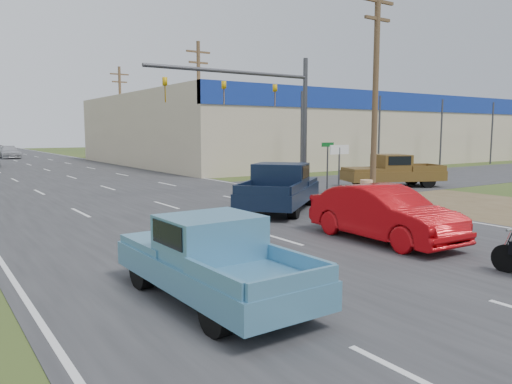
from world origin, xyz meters
TOP-DOWN VIEW (x-y plane):
  - main_road at (0.00, 40.00)m, footprint 15.00×180.00m
  - cross_road at (0.00, 18.00)m, footprint 120.00×10.00m
  - dirt_verge at (11.00, 10.00)m, footprint 8.00×18.00m
  - big_box_store at (32.00, 39.93)m, footprint 50.00×28.10m
  - utility_pole_1 at (9.50, 13.00)m, footprint 2.00×0.28m
  - utility_pole_2 at (9.50, 31.00)m, footprint 2.00×0.28m
  - utility_pole_3 at (9.50, 49.00)m, footprint 2.00×0.28m
  - tree_3 at (55.00, 70.00)m, footprint 8.40×8.40m
  - tree_5 at (30.00, 95.00)m, footprint 7.98×7.98m
  - barrel_0 at (8.00, 12.00)m, footprint 0.56×0.56m
  - barrel_1 at (8.40, 20.50)m, footprint 0.56×0.56m
  - lane_sign at (8.20, 14.00)m, footprint 1.20×0.08m
  - street_name_sign at (8.80, 15.50)m, footprint 0.80×0.08m
  - signal_mast at (5.82, 17.00)m, footprint 9.12×0.40m
  - red_convertible at (2.33, 5.93)m, footprint 1.86×4.91m
  - blue_pickup at (-4.28, 4.33)m, footprint 1.98×4.91m
  - navy_pickup at (3.33, 12.22)m, footprint 5.82×5.36m
  - brown_pickup at (13.64, 15.49)m, footprint 6.03×4.13m
  - distant_car_silver at (0.23, 61.67)m, footprint 2.16×5.12m

SIDE VIEW (x-z plane):
  - dirt_verge at x=11.00m, z-range 0.00..0.01m
  - cross_road at x=0.00m, z-range 0.00..0.02m
  - main_road at x=0.00m, z-range 0.00..0.02m
  - barrel_0 at x=8.00m, z-range 0.00..1.00m
  - barrel_1 at x=8.40m, z-range 0.00..1.00m
  - distant_car_silver at x=0.23m, z-range 0.00..1.48m
  - red_convertible at x=2.33m, z-range 0.00..1.60m
  - blue_pickup at x=-4.28m, z-range 0.01..1.62m
  - brown_pickup at x=13.64m, z-range 0.01..1.88m
  - navy_pickup at x=3.33m, z-range 0.01..1.91m
  - street_name_sign at x=8.80m, z-range 0.30..2.91m
  - lane_sign at x=8.20m, z-range 0.64..3.16m
  - big_box_store at x=32.00m, z-range 0.01..6.61m
  - signal_mast at x=5.82m, z-range 1.30..8.30m
  - utility_pole_1 at x=9.50m, z-range 0.32..10.32m
  - utility_pole_2 at x=9.50m, z-range 0.32..10.32m
  - utility_pole_3 at x=9.50m, z-range 0.32..10.32m
  - tree_5 at x=30.00m, z-range 0.94..10.82m
  - tree_3 at x=55.00m, z-range 0.99..11.39m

